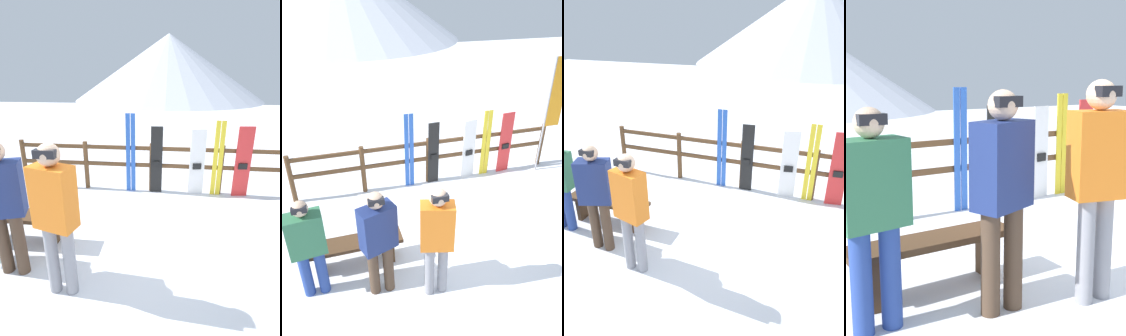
% 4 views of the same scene
% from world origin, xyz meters
% --- Properties ---
extents(ground_plane, '(40.00, 40.00, 0.00)m').
position_xyz_m(ground_plane, '(0.00, 0.00, 0.00)').
color(ground_plane, white).
extents(mountain_backdrop, '(18.00, 18.00, 6.00)m').
position_xyz_m(mountain_backdrop, '(0.00, 24.17, 3.00)').
color(mountain_backdrop, silver).
rests_on(mountain_backdrop, ground).
extents(fence, '(5.79, 0.10, 1.05)m').
position_xyz_m(fence, '(0.00, 2.17, 0.64)').
color(fence, brown).
rests_on(fence, ground).
extents(bench, '(1.47, 0.36, 0.47)m').
position_xyz_m(bench, '(-1.84, 0.10, 0.35)').
color(bench, '#4C331E').
rests_on(bench, ground).
extents(person_navy, '(0.52, 0.39, 1.71)m').
position_xyz_m(person_navy, '(-1.54, -0.51, 0.99)').
color(person_navy, '#4C3828').
rests_on(person_navy, ground).
extents(person_orange, '(0.49, 0.35, 1.78)m').
position_xyz_m(person_orange, '(-0.81, -0.75, 1.04)').
color(person_orange, gray).
rests_on(person_orange, ground).
extents(ski_pair_blue, '(0.19, 0.02, 1.67)m').
position_xyz_m(ski_pair_blue, '(-0.44, 2.12, 0.83)').
color(ski_pair_blue, blue).
rests_on(ski_pair_blue, ground).
extents(snowboard_black_stripe, '(0.24, 0.07, 1.42)m').
position_xyz_m(snowboard_black_stripe, '(0.10, 2.11, 0.71)').
color(snowboard_black_stripe, black).
rests_on(snowboard_black_stripe, ground).
extents(snowboard_white, '(0.31, 0.10, 1.38)m').
position_xyz_m(snowboard_white, '(0.93, 2.11, 0.68)').
color(snowboard_white, white).
rests_on(snowboard_white, ground).
extents(ski_pair_yellow, '(0.19, 0.02, 1.56)m').
position_xyz_m(ski_pair_yellow, '(1.34, 2.12, 0.78)').
color(ski_pair_yellow, yellow).
rests_on(ski_pair_yellow, ground).
extents(snowboard_red, '(0.32, 0.08, 1.45)m').
position_xyz_m(snowboard_red, '(1.83, 2.11, 0.72)').
color(snowboard_red, red).
rests_on(snowboard_red, ground).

